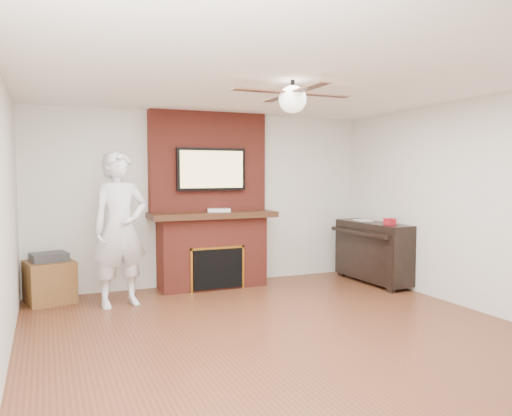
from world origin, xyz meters
name	(u,v)px	position (x,y,z in m)	size (l,w,h in m)	color
room_shell	(292,213)	(0.00, 0.00, 1.25)	(5.36, 5.86, 2.86)	#542A18
fireplace	(211,217)	(0.00, 2.55, 1.00)	(1.78, 0.64, 2.50)	maroon
tv	(211,169)	(0.00, 2.50, 1.68)	(1.00, 0.08, 0.60)	black
ceiling_fan	(293,98)	(0.00, 0.00, 2.33)	(1.21, 1.21, 0.31)	black
person	(120,229)	(-1.35, 1.95, 0.95)	(0.69, 0.46, 1.89)	silver
side_table	(50,279)	(-2.15, 2.48, 0.29)	(0.65, 0.65, 0.63)	brown
piano	(373,250)	(2.28, 1.82, 0.48)	(0.56, 1.39, 0.99)	black
cable_box	(219,210)	(0.09, 2.45, 1.10)	(0.32, 0.18, 0.05)	silver
candle_orange	(208,286)	(-0.11, 2.33, 0.05)	(0.07, 0.07, 0.11)	#C88C17
candle_green	(219,286)	(0.05, 2.33, 0.05)	(0.07, 0.07, 0.09)	#417F33
candle_cream	(221,284)	(0.08, 2.34, 0.06)	(0.08, 0.08, 0.12)	#F5EEC2
candle_blue	(226,285)	(0.16, 2.38, 0.04)	(0.06, 0.06, 0.07)	#2D4E89
candle_cream_extra	(203,286)	(-0.19, 2.34, 0.06)	(0.08, 0.08, 0.12)	beige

